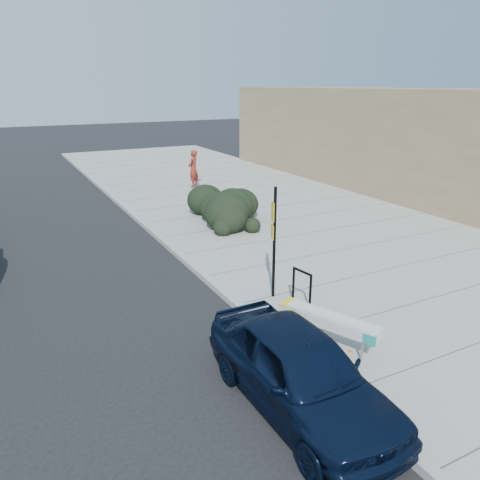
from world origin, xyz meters
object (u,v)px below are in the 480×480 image
object	(u,v)px
pedestrian	(193,169)
bike_rack	(302,285)
sedan_navy	(300,371)
bench	(328,320)
sign_post	(274,237)

from	to	relation	value
pedestrian	bike_rack	bearing A→B (deg)	38.50
bike_rack	sedan_navy	xyz separation A→B (m)	(-2.11, -2.96, 0.01)
bench	sign_post	world-z (taller)	sign_post
bench	pedestrian	size ratio (longest dim) A/B	1.14
sign_post	sedan_navy	xyz separation A→B (m)	(-1.78, -3.78, -1.03)
sign_post	sedan_navy	distance (m)	4.30
bench	sedan_navy	xyz separation A→B (m)	(-1.61, -1.27, 0.06)
bench	pedestrian	xyz separation A→B (m)	(3.51, 15.94, 0.45)
bench	sedan_navy	size ratio (longest dim) A/B	0.52
bike_rack	sedan_navy	distance (m)	3.63
bench	bike_rack	distance (m)	1.76
bench	sign_post	size ratio (longest dim) A/B	0.77
bench	sedan_navy	world-z (taller)	sedan_navy
bike_rack	sign_post	world-z (taller)	sign_post
sign_post	pedestrian	bearing A→B (deg)	98.06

